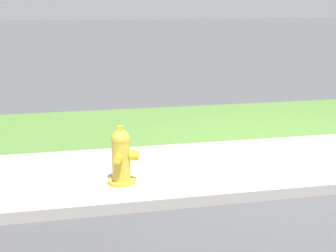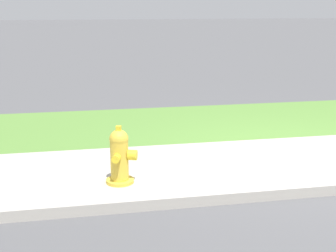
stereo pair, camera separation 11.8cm
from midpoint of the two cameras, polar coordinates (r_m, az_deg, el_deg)
The scene contains 4 objects.
ground_plane at distance 6.52m, azimuth 15.19°, elevation -3.98°, with size 120.00×120.00×0.00m, color #515154.
sidewalk_pavement at distance 6.52m, azimuth 15.20°, elevation -3.94°, with size 18.00×2.04×0.01m, color #ADA89E.
grass_verge at distance 8.54m, azimuth 8.19°, elevation 0.81°, with size 18.00×2.57×0.01m, color #568438.
fire_hydrant_far_end at distance 5.40m, azimuth -6.31°, elevation -3.75°, with size 0.37×0.40×0.69m.
Camera 1 is at (-2.98, -5.45, 2.02)m, focal length 50.00 mm.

